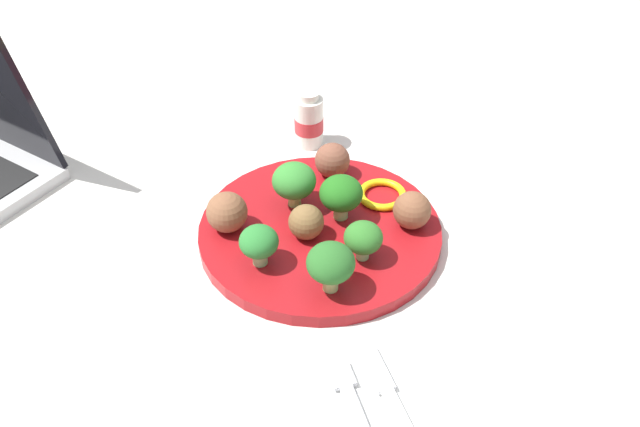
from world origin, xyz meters
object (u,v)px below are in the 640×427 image
at_px(meatball_back_left, 332,160).
at_px(pepper_ring_mid_left, 382,194).
at_px(plate, 320,232).
at_px(meatball_front_left, 412,210).
at_px(fork, 354,407).
at_px(meatball_mid_left, 306,222).
at_px(meatball_near_rim, 227,212).
at_px(napkin, 375,413).
at_px(broccoli_floret_mid_left, 363,238).
at_px(knife, 392,400).
at_px(broccoli_floret_near_rim, 341,194).
at_px(broccoli_floret_front_right, 259,243).
at_px(broccoli_floret_back_left, 331,264).
at_px(broccoli_floret_back_right, 294,181).
at_px(yogurt_bottle, 309,121).

height_order(meatball_back_left, pepper_ring_mid_left, meatball_back_left).
height_order(plate, meatball_front_left, meatball_front_left).
bearing_deg(meatball_front_left, fork, 152.34).
distance_m(meatball_mid_left, meatball_near_rim, 0.09).
distance_m(meatball_front_left, napkin, 0.26).
xyz_separation_m(broccoli_floret_mid_left, knife, (-0.18, 0.02, -0.04)).
xyz_separation_m(meatball_front_left, fork, (-0.23, 0.12, -0.03)).
height_order(broccoli_floret_near_rim, meatball_near_rim, broccoli_floret_near_rim).
xyz_separation_m(meatball_mid_left, knife, (-0.23, -0.04, -0.03)).
bearing_deg(broccoli_floret_front_right, plate, -58.13).
distance_m(broccoli_floret_mid_left, meatball_front_left, 0.08).
distance_m(broccoli_floret_back_left, napkin, 0.16).
bearing_deg(broccoli_floret_mid_left, meatball_near_rim, 61.31).
bearing_deg(broccoli_floret_mid_left, plate, 31.54).
height_order(broccoli_floret_mid_left, meatball_front_left, broccoli_floret_mid_left).
relative_size(broccoli_floret_mid_left, broccoli_floret_back_left, 0.80).
xyz_separation_m(meatball_mid_left, napkin, (-0.24, -0.02, -0.03)).
relative_size(broccoli_floret_mid_left, broccoli_floret_near_rim, 0.83).
distance_m(broccoli_floret_back_right, meatball_back_left, 0.08).
distance_m(meatball_mid_left, knife, 0.23).
distance_m(broccoli_floret_mid_left, broccoli_floret_near_rim, 0.07).
bearing_deg(fork, meatball_mid_left, 0.76).
bearing_deg(meatball_back_left, fork, 171.78).
xyz_separation_m(broccoli_floret_mid_left, napkin, (-0.19, 0.03, -0.04)).
bearing_deg(knife, plate, 4.93).
bearing_deg(broccoli_floret_near_rim, meatball_front_left, -111.15).
height_order(broccoli_floret_near_rim, broccoli_floret_back_left, broccoli_floret_back_left).
distance_m(broccoli_floret_near_rim, meatball_front_left, 0.08).
relative_size(broccoli_floret_front_right, fork, 0.39).
xyz_separation_m(meatball_front_left, yogurt_bottle, (0.21, 0.08, -0.00)).
height_order(meatball_back_left, napkin, meatball_back_left).
distance_m(broccoli_floret_mid_left, broccoli_floret_back_right, 0.12).
bearing_deg(meatball_near_rim, broccoli_floret_front_right, -155.92).
bearing_deg(broccoli_floret_near_rim, plate, 116.68).
xyz_separation_m(meatball_near_rim, meatball_front_left, (-0.03, -0.21, -0.00)).
relative_size(plate, meatball_mid_left, 6.94).
height_order(plate, napkin, plate).
height_order(broccoli_floret_near_rim, fork, broccoli_floret_near_rim).
bearing_deg(pepper_ring_mid_left, broccoli_floret_front_right, 118.62).
relative_size(broccoli_floret_mid_left, meatball_near_rim, 0.97).
distance_m(broccoli_floret_near_rim, napkin, 0.27).
height_order(plate, pepper_ring_mid_left, pepper_ring_mid_left).
relative_size(broccoli_floret_near_rim, napkin, 0.32).
height_order(meatball_back_left, yogurt_bottle, yogurt_bottle).
bearing_deg(broccoli_floret_near_rim, broccoli_floret_mid_left, -172.91).
distance_m(broccoli_floret_back_left, broccoli_floret_front_right, 0.09).
relative_size(broccoli_floret_front_right, meatball_mid_left, 1.18).
xyz_separation_m(broccoli_floret_back_left, napkin, (-0.15, -0.01, -0.05)).
relative_size(plate, meatball_back_left, 6.38).
bearing_deg(plate, knife, -175.07).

